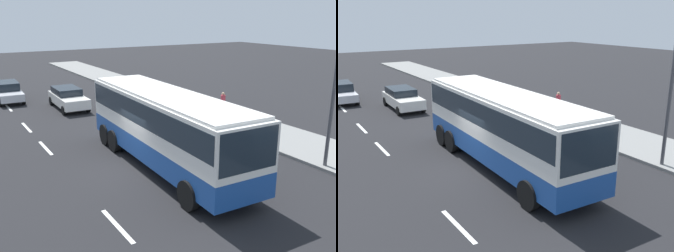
% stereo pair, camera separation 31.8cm
% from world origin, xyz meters
% --- Properties ---
extents(ground_plane, '(120.00, 120.00, 0.00)m').
position_xyz_m(ground_plane, '(0.00, 0.00, 0.00)').
color(ground_plane, black).
extents(sidewalk_curb, '(80.00, 4.00, 0.15)m').
position_xyz_m(sidewalk_curb, '(0.00, 9.06, 0.07)').
color(sidewalk_curb, gray).
rests_on(sidewalk_curb, ground_plane).
extents(lane_centreline, '(36.94, 0.16, 0.01)m').
position_xyz_m(lane_centreline, '(2.16, -2.49, 0.00)').
color(lane_centreline, white).
rests_on(lane_centreline, ground_plane).
extents(coach_bus, '(11.00, 3.11, 3.40)m').
position_xyz_m(coach_bus, '(0.62, 1.47, 2.11)').
color(coach_bus, '#1E4C9E').
rests_on(coach_bus, ground_plane).
extents(car_silver_hatch, '(4.81, 2.00, 1.48)m').
position_xyz_m(car_silver_hatch, '(-17.72, -2.00, 0.78)').
color(car_silver_hatch, silver).
rests_on(car_silver_hatch, ground_plane).
extents(car_white_minivan, '(4.84, 2.03, 1.48)m').
position_xyz_m(car_white_minivan, '(-12.78, 1.27, 0.79)').
color(car_white_minivan, white).
rests_on(car_white_minivan, ground_plane).
extents(pedestrian_near_curb, '(0.32, 0.32, 1.51)m').
position_xyz_m(pedestrian_near_curb, '(-5.00, 9.35, 1.01)').
color(pedestrian_near_curb, brown).
rests_on(pedestrian_near_curb, sidewalk_curb).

